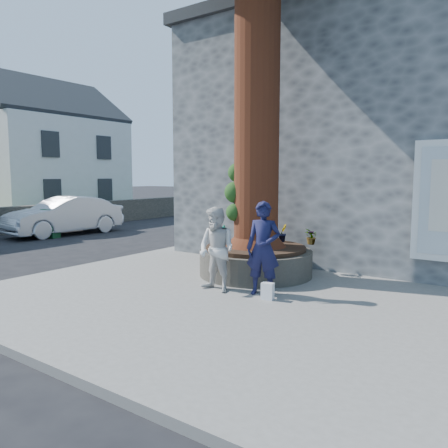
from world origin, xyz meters
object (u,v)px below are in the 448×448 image
Objects in this scene: planter at (256,261)px; car_silver at (65,216)px; woman at (217,249)px; a_board_sign at (51,223)px; man at (263,248)px.

car_silver is (-9.40, 2.03, 0.28)m from planter.
woman is at bearing -86.16° from planter.
woman is at bearing -26.01° from a_board_sign.
car_silver reaches higher than planter.
planter is 1.57m from woman.
woman is 9.57m from a_board_sign.
car_silver is at bearing 147.37° from man.
planter is 9.62m from car_silver.
a_board_sign is at bearing 172.25° from planter.
planter is 9.15m from a_board_sign.
planter is 2.30× the size of a_board_sign.
man is 0.83m from woman.
woman is (-0.78, -0.28, -0.06)m from man.
planter is 1.58m from man.
a_board_sign is (0.33, -0.80, -0.19)m from car_silver.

